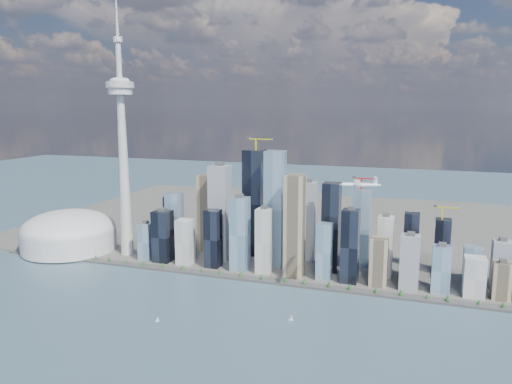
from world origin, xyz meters
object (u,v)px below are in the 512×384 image
(needle_tower, at_px, (123,144))
(sailboat_west, at_px, (157,320))
(sailboat_east, at_px, (291,318))
(airplane, at_px, (360,184))
(dome_stadium, at_px, (69,233))

(needle_tower, distance_m, sailboat_west, 423.54)
(sailboat_west, height_order, sailboat_east, sailboat_east)
(airplane, height_order, sailboat_east, airplane)
(sailboat_east, bearing_deg, dome_stadium, 173.74)
(dome_stadium, bearing_deg, sailboat_west, -35.44)
(needle_tower, distance_m, sailboat_east, 516.77)
(dome_stadium, distance_m, sailboat_west, 451.88)
(airplane, distance_m, sailboat_west, 360.39)
(dome_stadium, height_order, sailboat_west, dome_stadium)
(airplane, bearing_deg, dome_stadium, 156.42)
(airplane, bearing_deg, needle_tower, 152.21)
(sailboat_east, bearing_deg, sailboat_west, -147.27)
(dome_stadium, height_order, sailboat_east, dome_stadium)
(airplane, relative_size, sailboat_east, 5.65)
(needle_tower, relative_size, dome_stadium, 2.75)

